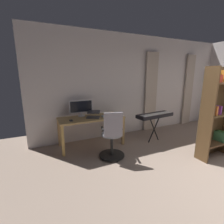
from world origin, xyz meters
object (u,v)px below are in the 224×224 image
Objects in this scene: office_chair at (112,137)px; bookshelf at (216,114)px; desk at (91,121)px; laptop at (93,115)px; computer_monitor at (81,107)px; piano_keyboard at (155,116)px; computer_keyboard at (109,116)px; cell_phone_by_monitor at (71,121)px; computer_mouse at (115,113)px.

office_chair is 0.54× the size of bookshelf.
bookshelf is (-2.25, 1.67, 0.32)m from desk.
computer_monitor is at bearing -19.12° from laptop.
desk is 2.66× the size of computer_monitor.
office_chair is 0.98× the size of piano_keyboard.
computer_keyboard is at bearing -41.41° from bookshelf.
bookshelf reaches higher than computer_monitor.
laptop reaches higher than desk.
cell_phone_by_monitor is at bearing 1.66° from computer_keyboard.
office_chair is 1.13m from computer_mouse.
laptop is at bearing 133.55° from computer_monitor.
computer_keyboard reaches higher than cell_phone_by_monitor.
laptop is at bearing 12.68° from computer_mouse.
office_chair is 1.22m from computer_monitor.
bookshelf is (-2.76, 1.55, 0.22)m from cell_phone_by_monitor.
computer_keyboard is 0.41m from laptop.
computer_monitor is 1.42× the size of laptop.
computer_monitor is (0.19, -0.22, 0.33)m from desk.
computer_keyboard is at bearing -160.76° from laptop.
office_chair is 2.70× the size of computer_keyboard.
computer_keyboard is at bearing 154.42° from computer_monitor.
piano_keyboard is at bearing 158.48° from computer_monitor.
computer_monitor is 3.08m from bookshelf.
piano_keyboard reaches higher than desk.
desk is 0.48m from computer_keyboard.
laptop is 0.39× the size of piano_keyboard.
computer_keyboard is 0.34m from computer_mouse.
desk is 1.51× the size of office_chair.
computer_keyboard is at bearing 37.62° from computer_mouse.
computer_monitor reaches higher than desk.
computer_monitor is at bearing -49.43° from desk.
laptop reaches higher than computer_keyboard.
computer_mouse is (-0.91, 0.10, -0.22)m from computer_monitor.
computer_keyboard is 0.36× the size of piano_keyboard.
piano_keyboard is at bearing -61.37° from bookshelf.
bookshelf is (-2.43, 1.89, -0.01)m from computer_monitor.
computer_mouse is (-0.68, -0.15, -0.03)m from laptop.
computer_mouse is 0.09× the size of piano_keyboard.
cell_phone_by_monitor is 2.15m from piano_keyboard.
computer_mouse is at bearing -171.50° from cell_phone_by_monitor.
computer_mouse is at bearing -142.38° from computer_keyboard.
piano_keyboard reaches higher than computer_keyboard.
computer_mouse is at bearing 77.08° from office_chair.
piano_keyboard is (0.64, -1.18, -0.25)m from bookshelf.
bookshelf is at bearing 148.36° from cell_phone_by_monitor.
bookshelf is (-1.79, 1.58, 0.22)m from computer_keyboard.
office_chair is 7.29× the size of cell_phone_by_monitor.
laptop is (-0.24, 0.25, -0.18)m from computer_monitor.
computer_keyboard reaches higher than desk.
computer_monitor is 0.31× the size of bookshelf.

